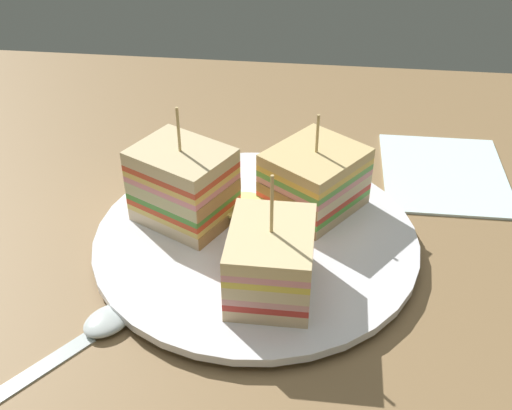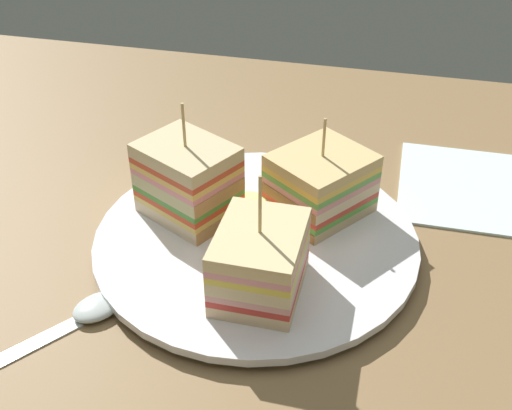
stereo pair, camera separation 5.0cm
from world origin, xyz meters
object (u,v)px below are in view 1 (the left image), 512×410
object	(u,v)px
sandwich_wedge_1	(271,261)
napkin	(444,172)
sandwich_wedge_0	(183,186)
spoon	(86,336)
chip_pile	(255,213)
plate	(256,240)
sandwich_wedge_2	(314,180)

from	to	relation	value
sandwich_wedge_1	napkin	distance (cm)	24.76
sandwich_wedge_0	sandwich_wedge_1	bearing A→B (deg)	-16.83
spoon	chip_pile	bearing A→B (deg)	-0.85
sandwich_wedge_0	plate	bearing A→B (deg)	12.42
spoon	napkin	size ratio (longest dim) A/B	0.95
plate	napkin	world-z (taller)	plate
sandwich_wedge_0	spoon	distance (cm)	14.54
plate	sandwich_wedge_0	xyz separation A→B (cm)	(-6.19, 1.70, 3.75)
sandwich_wedge_2	chip_pile	bearing A→B (deg)	-22.19
sandwich_wedge_1	spoon	bearing A→B (deg)	113.78
sandwich_wedge_1	spoon	world-z (taller)	sandwich_wedge_1
sandwich_wedge_2	napkin	distance (cm)	15.50
plate	chip_pile	world-z (taller)	chip_pile
spoon	sandwich_wedge_1	bearing A→B (deg)	-29.60
plate	spoon	distance (cm)	15.65
chip_pile	sandwich_wedge_0	bearing A→B (deg)	-179.34
spoon	napkin	bearing A→B (deg)	-11.14
plate	napkin	distance (cm)	21.38
sandwich_wedge_0	napkin	world-z (taller)	sandwich_wedge_0
napkin	sandwich_wedge_2	bearing A→B (deg)	-145.68
sandwich_wedge_2	spoon	distance (cm)	22.36
sandwich_wedge_1	sandwich_wedge_2	world-z (taller)	sandwich_wedge_1
chip_pile	napkin	xyz separation A→B (cm)	(17.12, 11.38, -1.92)
sandwich_wedge_0	sandwich_wedge_1	size ratio (longest dim) A/B	1.04
spoon	napkin	distance (cm)	36.89
plate	napkin	size ratio (longest dim) A/B	1.89
plate	spoon	xyz separation A→B (cm)	(-10.56, -11.55, -0.36)
sandwich_wedge_2	plate	bearing A→B (deg)	-7.36
sandwich_wedge_1	napkin	size ratio (longest dim) A/B	0.71
sandwich_wedge_1	sandwich_wedge_2	xyz separation A→B (cm)	(2.63, 10.83, 0.06)
chip_pile	sandwich_wedge_1	bearing A→B (deg)	-75.41
sandwich_wedge_1	spoon	size ratio (longest dim) A/B	0.75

